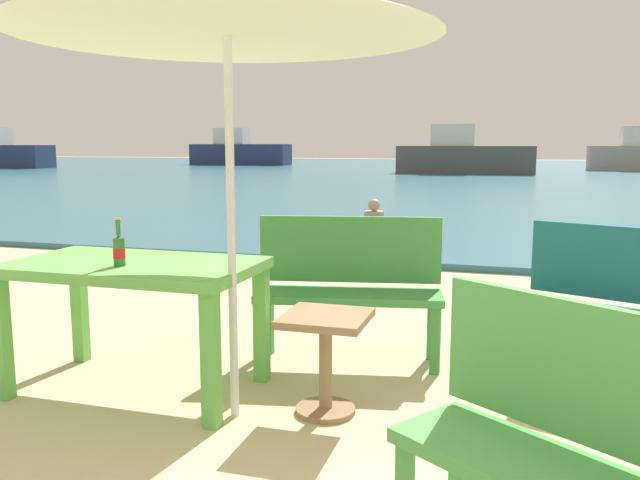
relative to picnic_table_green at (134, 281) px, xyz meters
The scene contains 10 objects.
sea_water 29.16m from the picnic_table_green, 88.17° to the left, with size 120.00×50.00×0.08m, color #2D6075.
picnic_table_green is the anchor object (origin of this frame).
beer_bottle_amber 0.24m from the picnic_table_green, 89.90° to the right, with size 0.07×0.07×0.26m.
side_table_wood 1.18m from the picnic_table_green, ahead, with size 0.44×0.44×0.54m.
bench_teal_center 2.83m from the picnic_table_green, 16.08° to the left, with size 1.25×0.77×0.95m.
bench_green_left 2.63m from the picnic_table_green, 28.30° to the right, with size 1.20×0.97×0.95m.
bench_green_right 1.36m from the picnic_table_green, 39.55° to the left, with size 1.25×0.59×0.95m.
swimmer_person 7.72m from the picnic_table_green, 91.76° to the left, with size 0.34×0.34×0.41m.
boat_ferry 27.21m from the picnic_table_green, 90.50° to the left, with size 6.10×1.66×2.22m.
boat_cargo_ship 38.77m from the picnic_table_green, 112.88° to the left, with size 6.43×1.75×2.34m.
Camera 1 is at (1.13, -2.31, 1.42)m, focal length 36.42 mm.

